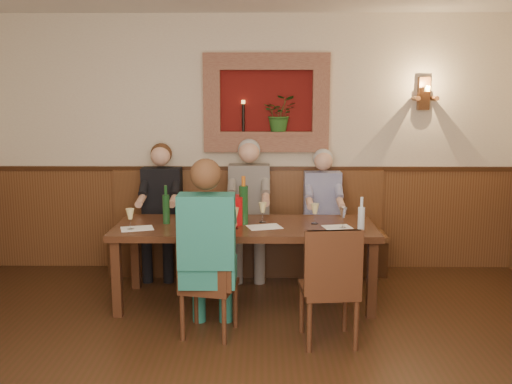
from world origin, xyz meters
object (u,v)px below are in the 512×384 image
chair_near_right (329,309)px  person_bench_mid (249,219)px  chair_near_left (209,304)px  person_bench_right (323,224)px  water_bottle (361,220)px  spittoon_bucket (231,210)px  person_bench_left (161,221)px  bench (248,242)px  person_chair_front (208,264)px  wine_bottle_green_b (166,208)px  wine_bottle_green_a (244,204)px  dining_table (245,233)px

chair_near_right → person_bench_mid: (-0.67, 1.72, 0.33)m
chair_near_left → person_bench_right: (1.09, 1.59, 0.30)m
person_bench_right → chair_near_left: bearing=-124.3°
person_bench_right → water_bottle: (0.20, -1.21, 0.32)m
chair_near_right → spittoon_bucket: size_ratio=3.62×
person_bench_left → water_bottle: size_ratio=4.29×
bench → person_chair_front: (-0.27, -1.72, 0.28)m
chair_near_right → person_bench_mid: size_ratio=0.65×
spittoon_bucket → water_bottle: (1.14, -0.40, -0.00)m
spittoon_bucket → person_bench_mid: bearing=79.6°
person_chair_front → bench: bearing=81.0°
chair_near_right → person_bench_mid: 1.88m
person_bench_mid → person_chair_front: (-0.29, -1.61, -0.00)m
chair_near_left → chair_near_right: bearing=4.1°
chair_near_left → person_bench_mid: bearing=91.7°
person_bench_right → wine_bottle_green_b: person_bench_right is taller
chair_near_left → wine_bottle_green_a: bearing=83.6°
chair_near_right → person_chair_front: person_chair_front is taller
dining_table → wine_bottle_green_a: size_ratio=5.32×
person_bench_mid → wine_bottle_green_b: 1.13m
wine_bottle_green_a → wine_bottle_green_b: size_ratio=1.25×
person_chair_front → wine_bottle_green_b: bearing=119.8°
chair_near_left → chair_near_right: size_ratio=0.96×
chair_near_left → person_bench_mid: 1.65m
person_chair_front → wine_bottle_green_a: 0.91m
water_bottle → wine_bottle_green_b: bearing=166.6°
person_bench_mid → water_bottle: bearing=-50.6°
chair_near_left → wine_bottle_green_a: wine_bottle_green_a is taller
chair_near_left → wine_bottle_green_b: size_ratio=2.53×
person_bench_mid → person_bench_right: bearing=0.2°
wine_bottle_green_b → wine_bottle_green_a: bearing=-1.1°
person_bench_mid → wine_bottle_green_a: (-0.03, -0.81, 0.33)m
person_bench_mid → wine_bottle_green_b: person_bench_mid is taller
bench → wine_bottle_green_a: bearing=-91.0°
spittoon_bucket → wine_bottle_green_a: size_ratio=0.59×
chair_near_right → person_bench_left: size_ratio=0.67×
bench → chair_near_left: bench is taller
person_bench_mid → person_bench_left: bearing=179.9°
person_chair_front → water_bottle: 1.37m
bench → wine_bottle_green_a: wine_bottle_green_a is taller
person_chair_front → water_bottle: bearing=17.4°
dining_table → person_bench_right: (0.81, 0.84, -0.11)m
bench → chair_near_right: 1.96m
bench → water_bottle: bearing=-52.6°
person_chair_front → chair_near_right: bearing=-6.7°
person_chair_front → spittoon_bucket: person_chair_front is taller
chair_near_right → person_bench_left: 2.38m
wine_bottle_green_a → spittoon_bucket: bearing=179.3°
water_bottle → wine_bottle_green_a: bearing=158.6°
dining_table → wine_bottle_green_a: (-0.02, 0.03, 0.27)m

